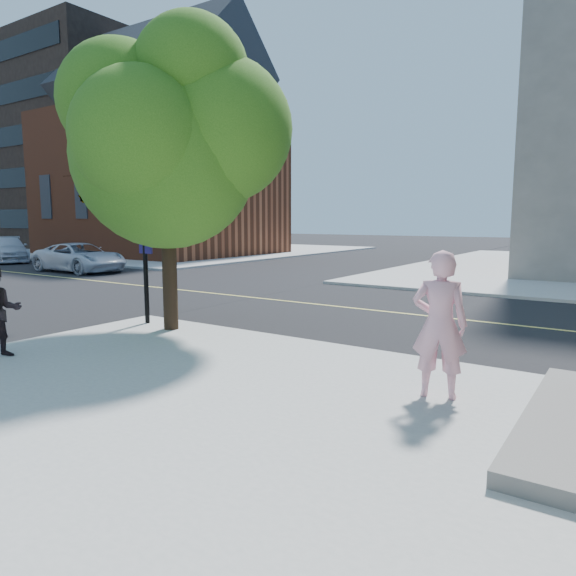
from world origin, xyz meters
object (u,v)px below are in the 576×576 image
Objects in this scene: street_tree at (170,134)px; car_b at (7,249)px; signal_pole at (93,193)px; car_a at (80,257)px; man_on_phone at (440,325)px.

car_b is at bearing 159.93° from street_tree.
signal_pole is at bearing 177.16° from street_tree.
street_tree is at bearing -85.47° from car_b.
car_a is at bearing 147.27° from signal_pole.
street_tree is at bearing -23.59° from man_on_phone.
car_a is (-14.25, 7.34, -3.68)m from street_tree.
signal_pole is 0.75× the size of car_a.
signal_pole is at bearing -87.76° from car_b.
street_tree is 16.45m from car_a.
street_tree is (-6.35, 1.12, 3.25)m from man_on_phone.
car_b is at bearing 82.78° from car_a.
car_b is (-29.57, 9.60, -0.38)m from man_on_phone.
street_tree is 1.25× the size of car_b.
man_on_phone is 9.62m from signal_pole.
man_on_phone is 0.54× the size of signal_pole.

